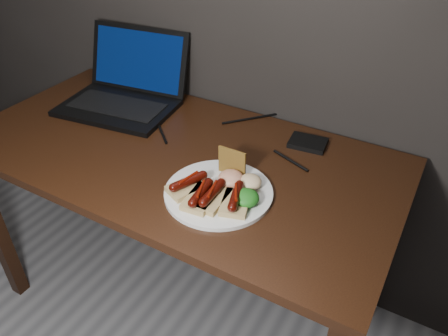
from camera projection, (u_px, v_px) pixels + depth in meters
desk at (177, 173)px, 1.43m from camera, size 1.40×0.70×0.75m
laptop at (125, 90)px, 1.61m from camera, size 0.45×0.40×0.25m
hard_drive at (308, 143)px, 1.40m from camera, size 0.13×0.10×0.02m
desk_cables at (187, 124)px, 1.51m from camera, size 0.89×0.40×0.01m
plate at (219, 192)px, 1.20m from camera, size 0.36×0.36×0.01m
bread_sausage_left at (189, 185)px, 1.19m from camera, size 0.11×0.13×0.04m
bread_sausage_center at (212, 196)px, 1.15m from camera, size 0.07×0.12×0.04m
bread_sausage_right at (236, 199)px, 1.14m from camera, size 0.10×0.13×0.04m
bread_sausage_extra at (201, 196)px, 1.15m from camera, size 0.08×0.12×0.04m
crispbread at (232, 162)px, 1.23m from camera, size 0.09×0.01×0.08m
salad_greens at (246, 198)px, 1.14m from camera, size 0.07×0.07×0.04m
salsa_mound at (231, 178)px, 1.21m from camera, size 0.07×0.07×0.04m
coleslaw_mound at (250, 182)px, 1.20m from camera, size 0.06×0.06×0.04m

